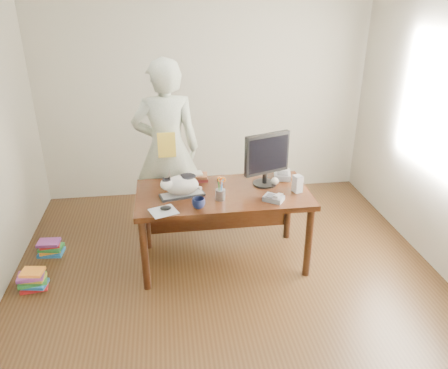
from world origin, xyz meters
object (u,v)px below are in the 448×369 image
Objects in this scene: baseball at (275,181)px; person at (167,150)px; book_pile_a at (33,280)px; speaker at (298,184)px; keyboard at (182,195)px; desk at (222,202)px; book_stack at (197,177)px; book_pile_b at (50,248)px; phone at (274,198)px; monitor at (267,157)px; pen_cup at (220,193)px; calculator at (282,175)px; coffee_mug at (199,203)px; mouse at (166,208)px; cat at (180,184)px.

person reaches higher than baseball.
book_pile_a is (-1.26, -0.90, -0.85)m from person.
keyboard is at bearing 159.80° from speaker.
baseball reaches higher than desk.
book_stack reaches higher than book_pile_b.
monitor is at bearing 125.49° from phone.
pen_cup is 1.90m from book_pile_b.
book_pile_b is at bearing -159.76° from phone.
book_stack is 0.85m from calculator.
book_stack reaches higher than phone.
book_pile_b is at bearing 86.87° from book_pile_a.
coffee_mug is 1.03m from calculator.
book_stack is (-0.18, 0.45, -0.03)m from pen_cup.
phone is (0.95, 0.05, 0.00)m from mouse.
desk is 6.67× the size of calculator.
book_stack is at bearing 18.19° from book_pile_a.
person reaches higher than mouse.
book_pile_b is (-2.14, 0.25, -0.97)m from monitor.
pen_cup is (-0.47, -0.24, -0.23)m from monitor.
baseball is at bearing -24.02° from monitor.
speaker is (0.68, -0.16, 0.23)m from desk.
book_pile_a is (-2.26, -0.29, -0.70)m from baseball.
pen_cup is 0.91× the size of calculator.
monitor reaches higher than cat.
person reaches higher than calculator.
cat reaches higher than coffee_mug.
phone reaches higher than desk.
book_pile_b is (-1.19, 0.64, -0.70)m from mouse.
person is (-0.45, 0.85, 0.13)m from pen_cup.
cat reaches higher than keyboard.
monitor reaches higher than book_pile_a.
speaker is 0.34m from calculator.
book_pile_a is at bearing 174.22° from keyboard.
book_pile_a is (-2.43, -0.12, -0.74)m from speaker.
baseball is (0.76, 0.37, -0.01)m from coffee_mug.
person reaches higher than book_pile_b.
mouse is (-0.96, -0.38, -0.27)m from monitor.
mouse is at bearing -4.11° from book_pile_a.
monitor reaches higher than book_pile_b.
calculator reaches higher than book_pile_b.
book_pile_b is at bearing 178.39° from book_stack.
book_pile_a is at bearing -156.05° from calculator.
speaker is 2.54m from book_pile_a.
monitor is 1.10m from person.
monitor is 0.57m from pen_cup.
phone is 0.81× the size of book_pile_b.
book_stack reaches higher than baseball.
calculator is at bearing 2.43° from keyboard.
book_pile_b is (-1.50, 0.05, -0.71)m from book_stack.
mouse is 0.96m from phone.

